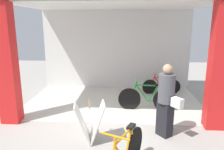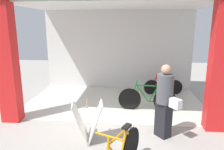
% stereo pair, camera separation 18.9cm
% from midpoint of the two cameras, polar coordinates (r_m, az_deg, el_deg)
% --- Properties ---
extents(ground_plane, '(19.68, 19.68, 0.00)m').
position_cam_midpoint_polar(ground_plane, '(5.90, -1.49, -12.89)').
color(ground_plane, '#9E9991').
rests_on(ground_plane, ground).
extents(shop_facade, '(6.04, 3.70, 3.94)m').
position_cam_midpoint_polar(shop_facade, '(7.04, -0.30, 9.34)').
color(shop_facade, beige).
rests_on(shop_facade, ground).
extents(bicycle_inside_0, '(1.76, 0.48, 0.97)m').
position_cam_midpoint_polar(bicycle_inside_0, '(6.70, 8.47, -6.15)').
color(bicycle_inside_0, black).
rests_on(bicycle_inside_0, ground).
extents(bicycle_inside_1, '(1.44, 0.40, 0.79)m').
position_cam_midpoint_polar(bicycle_inside_1, '(8.34, 12.35, -2.88)').
color(bicycle_inside_1, black).
rests_on(bicycle_inside_1, ground).
extents(sandwich_board_sign, '(0.77, 0.63, 0.92)m').
position_cam_midpoint_polar(sandwich_board_sign, '(4.98, -6.99, -12.34)').
color(sandwich_board_sign, silver).
rests_on(sandwich_board_sign, ground).
extents(pedestrian_1, '(0.60, 0.67, 1.73)m').
position_cam_midpoint_polar(pedestrian_1, '(5.13, 13.18, -6.35)').
color(pedestrian_1, black).
rests_on(pedestrian_1, ground).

